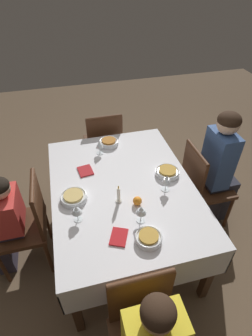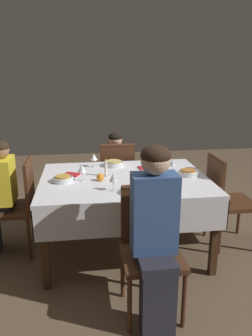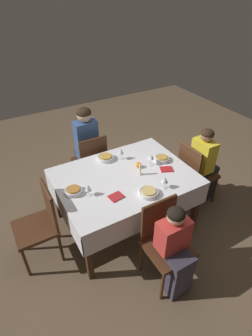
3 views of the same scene
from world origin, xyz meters
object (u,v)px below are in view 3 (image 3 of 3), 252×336
object	(u,v)px
chair_east	(41,221)
wine_glass_east	(88,188)
person_child_red	(176,249)
napkin_spare_side	(116,197)
bowl_south	(106,158)
orange_fruit	(139,165)
chair_west	(194,171)
chair_south	(91,160)
napkin_red_folded	(166,169)
person_adult_denim	(86,143)
wine_glass_north	(165,180)
bowl_west	(162,158)
wine_glass_south	(121,152)
dining_table	(125,181)
person_child_yellow	(205,162)
bowl_north	(149,192)
candle_centerpiece	(140,170)
wine_glass_west	(151,157)
chair_north	(164,239)

from	to	relation	value
chair_east	wine_glass_east	distance (m)	0.62
person_child_red	napkin_spare_side	size ratio (longest dim) A/B	6.38
bowl_south	orange_fruit	distance (m)	0.44
chair_west	chair_south	bearing A→B (deg)	49.62
napkin_red_folded	orange_fruit	bearing A→B (deg)	-38.37
person_adult_denim	wine_glass_east	distance (m)	1.14
chair_west	napkin_red_folded	xyz separation A→B (m)	(0.51, 0.04, 0.24)
chair_south	wine_glass_north	bearing A→B (deg)	105.97
bowl_west	wine_glass_east	bearing A→B (deg)	7.83
wine_glass_south	orange_fruit	world-z (taller)	wine_glass_south
chair_west	dining_table	bearing A→B (deg)	83.80
bowl_west	orange_fruit	bearing A→B (deg)	-3.31
person_child_yellow	bowl_south	distance (m)	1.32
person_adult_denim	wine_glass_east	bearing A→B (deg)	69.13
dining_table	orange_fruit	bearing A→B (deg)	-164.79
dining_table	person_adult_denim	world-z (taller)	person_adult_denim
bowl_north	wine_glass_north	xyz separation A→B (m)	(-0.20, -0.01, 0.07)
napkin_spare_side	bowl_south	bearing A→B (deg)	-107.63
wine_glass_north	wine_glass_east	xyz separation A→B (m)	(0.75, -0.29, -0.01)
candle_centerpiece	bowl_west	bearing A→B (deg)	-164.02
dining_table	napkin_red_folded	distance (m)	0.51
dining_table	wine_glass_east	size ratio (longest dim) A/B	11.35
bowl_south	chair_south	bearing A→B (deg)	-84.01
chair_south	candle_centerpiece	size ratio (longest dim) A/B	5.50
chair_east	bowl_north	world-z (taller)	chair_east
chair_south	bowl_west	bearing A→B (deg)	129.70
candle_centerpiece	napkin_spare_side	bearing A→B (deg)	25.82
person_adult_denim	wine_glass_north	distance (m)	1.40
dining_table	chair_west	bearing A→B (deg)	173.80
person_child_red	wine_glass_west	distance (m)	1.14
bowl_south	wine_glass_south	bearing A→B (deg)	153.94
bowl_south	wine_glass_north	world-z (taller)	wine_glass_north
napkin_spare_side	chair_north	bearing A→B (deg)	114.32
dining_table	napkin_spare_side	bearing A→B (deg)	47.02
chair_north	person_child_red	xyz separation A→B (m)	(0.00, 0.17, 0.04)
wine_glass_east	candle_centerpiece	bearing A→B (deg)	-177.26
chair_south	wine_glass_east	world-z (taller)	chair_south
person_child_yellow	person_child_red	bearing A→B (deg)	126.56
chair_east	person_adult_denim	distance (m)	1.33
person_child_red	wine_glass_south	distance (m)	1.35
person_child_red	napkin_red_folded	xyz separation A→B (m)	(-0.50, -0.83, 0.20)
chair_east	wine_glass_north	bearing A→B (deg)	71.94
chair_north	chair_west	xyz separation A→B (m)	(-1.01, -0.70, 0.00)
person_adult_denim	napkin_red_folded	world-z (taller)	person_adult_denim
candle_centerpiece	dining_table	bearing A→B (deg)	-22.98
dining_table	orange_fruit	world-z (taller)	orange_fruit
chair_south	wine_glass_west	distance (m)	0.96
person_adult_denim	bowl_south	distance (m)	0.56
chair_north	bowl_west	xyz separation A→B (m)	(-0.57, -0.85, 0.26)
wine_glass_south	napkin_red_folded	size ratio (longest dim) A/B	0.85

